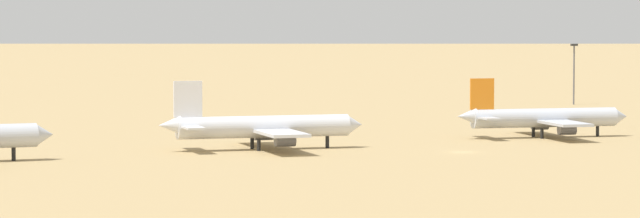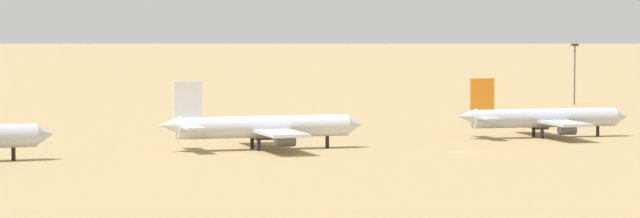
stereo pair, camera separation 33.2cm
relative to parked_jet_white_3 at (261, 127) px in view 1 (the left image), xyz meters
The scene contains 4 objects.
ground 31.65m from the parked_jet_white_3, 35.47° to the right, with size 4000.00×4000.00×0.00m, color tan.
parked_jet_white_3 is the anchor object (origin of this frame).
parked_jet_orange_4 53.38m from the parked_jet_white_3, ahead, with size 30.99×26.58×10.32m.
light_pole_mid 138.75m from the parked_jet_white_3, 33.48° to the left, with size 1.80×0.50×13.94m.
Camera 1 is at (-139.71, -221.52, 22.74)m, focal length 94.99 mm.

